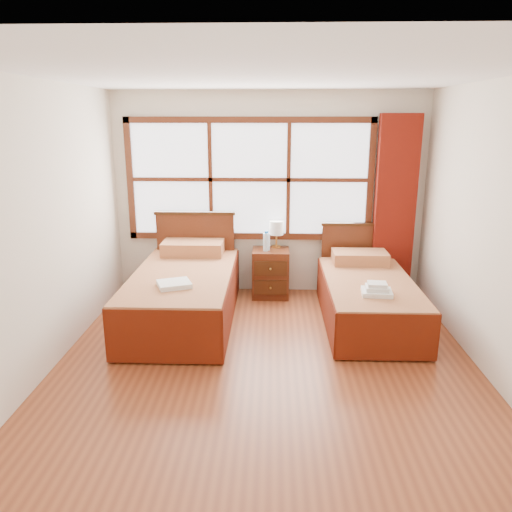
{
  "coord_description": "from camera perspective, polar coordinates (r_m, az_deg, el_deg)",
  "views": [
    {
      "loc": [
        0.05,
        -4.2,
        2.27
      ],
      "look_at": [
        -0.12,
        0.7,
        0.9
      ],
      "focal_mm": 35.0,
      "sensor_mm": 36.0,
      "label": 1
    }
  ],
  "objects": [
    {
      "name": "floor",
      "position": [
        4.78,
        1.13,
        -12.81
      ],
      "size": [
        4.5,
        4.5,
        0.0
      ],
      "primitive_type": "plane",
      "color": "brown",
      "rests_on": "ground"
    },
    {
      "name": "ceiling",
      "position": [
        4.21,
        1.33,
        20.05
      ],
      "size": [
        4.5,
        4.5,
        0.0
      ],
      "primitive_type": "plane",
      "rotation": [
        3.14,
        0.0,
        0.0
      ],
      "color": "white",
      "rests_on": "wall_back"
    },
    {
      "name": "wall_back",
      "position": [
        6.52,
        1.48,
        7.02
      ],
      "size": [
        4.0,
        0.0,
        4.0
      ],
      "primitive_type": "plane",
      "rotation": [
        1.57,
        0.0,
        0.0
      ],
      "color": "silver",
      "rests_on": "floor"
    },
    {
      "name": "wall_left",
      "position": [
        4.77,
        -23.57,
        2.53
      ],
      "size": [
        0.0,
        4.5,
        4.5
      ],
      "primitive_type": "plane",
      "rotation": [
        1.57,
        0.0,
        1.57
      ],
      "color": "silver",
      "rests_on": "floor"
    },
    {
      "name": "wall_right",
      "position": [
        4.73,
        26.23,
        2.12
      ],
      "size": [
        0.0,
        4.5,
        4.5
      ],
      "primitive_type": "plane",
      "rotation": [
        1.57,
        0.0,
        -1.57
      ],
      "color": "silver",
      "rests_on": "floor"
    },
    {
      "name": "window",
      "position": [
        6.47,
        -0.75,
        8.73
      ],
      "size": [
        3.16,
        0.06,
        1.56
      ],
      "color": "white",
      "rests_on": "wall_back"
    },
    {
      "name": "curtain",
      "position": [
        6.59,
        15.57,
        5.4
      ],
      "size": [
        0.5,
        0.16,
        2.3
      ],
      "primitive_type": "cube",
      "color": "maroon",
      "rests_on": "wall_back"
    },
    {
      "name": "bed_left",
      "position": [
        5.82,
        -8.18,
        -4.03
      ],
      "size": [
        1.12,
        2.17,
        1.09
      ],
      "color": "#391D0B",
      "rests_on": "floor"
    },
    {
      "name": "bed_right",
      "position": [
        5.85,
        12.62,
        -4.56
      ],
      "size": [
        0.99,
        2.01,
        0.96
      ],
      "color": "#391D0B",
      "rests_on": "floor"
    },
    {
      "name": "nightstand",
      "position": [
        6.5,
        1.68,
        -1.96
      ],
      "size": [
        0.47,
        0.46,
        0.63
      ],
      "color": "#522412",
      "rests_on": "floor"
    },
    {
      "name": "towels_left",
      "position": [
        5.22,
        -9.33,
        -3.19
      ],
      "size": [
        0.41,
        0.38,
        0.05
      ],
      "rotation": [
        0.0,
        0.0,
        0.38
      ],
      "color": "white",
      "rests_on": "bed_left"
    },
    {
      "name": "towels_right",
      "position": [
        5.28,
        13.65,
        -3.77
      ],
      "size": [
        0.33,
        0.29,
        0.13
      ],
      "rotation": [
        0.0,
        0.0,
        -0.1
      ],
      "color": "white",
      "rests_on": "bed_right"
    },
    {
      "name": "lamp",
      "position": [
        6.49,
        2.36,
        3.15
      ],
      "size": [
        0.18,
        0.18,
        0.35
      ],
      "color": "gold",
      "rests_on": "nightstand"
    },
    {
      "name": "bottle_near",
      "position": [
        6.33,
        1.12,
        1.62
      ],
      "size": [
        0.07,
        0.07,
        0.26
      ],
      "color": "#C2E6F9",
      "rests_on": "nightstand"
    },
    {
      "name": "bottle_far",
      "position": [
        6.37,
        1.29,
        1.68
      ],
      "size": [
        0.07,
        0.07,
        0.25
      ],
      "color": "#C2E6F9",
      "rests_on": "nightstand"
    }
  ]
}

